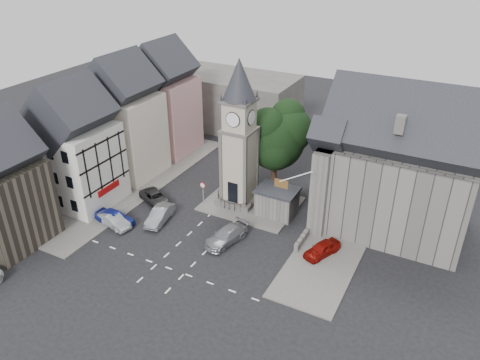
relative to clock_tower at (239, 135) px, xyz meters
The scene contains 23 objects.
ground 11.39m from the clock_tower, 90.00° to the right, with size 120.00×120.00×0.00m, color black.
pavement_west 15.00m from the clock_tower, behind, with size 6.00×30.00×0.14m, color #595651.
pavement_east 14.45m from the clock_tower, ahead, with size 6.00×26.00×0.14m, color #595651.
central_island 8.18m from the clock_tower, ahead, with size 10.00×8.00×0.16m, color #595651.
road_markings 15.74m from the clock_tower, 90.00° to the right, with size 20.00×8.00×0.01m, color silver.
clock_tower is the anchor object (origin of this frame).
stone_shelter 8.15m from the clock_tower, ahead, with size 4.30×3.30×3.08m.
town_tree 5.51m from the clock_tower, 68.23° to the left, with size 7.20×7.20×10.80m.
warning_sign_post 7.34m from the clock_tower, 141.37° to the right, with size 0.70×0.19×2.85m.
terrace_pink 17.51m from the clock_tower, 152.68° to the left, with size 8.10×7.60×12.80m.
terrace_cream 15.58m from the clock_tower, behind, with size 8.10×7.60×12.80m.
terrace_tudor 17.55m from the clock_tower, 152.73° to the right, with size 8.10×7.60×12.00m.
backdrop_west 23.69m from the clock_tower, 120.95° to the left, with size 20.00×10.00×8.00m, color #4C4944.
east_building 15.99m from the clock_tower, 10.92° to the left, with size 14.40×11.40×12.60m.
east_boundary_wall 12.15m from the clock_tower, 12.32° to the left, with size 0.40×16.00×0.90m, color #575450.
flagpole 9.01m from the clock_tower, 26.52° to the right, with size 3.68×0.10×2.74m.
car_west_blue 15.58m from the clock_tower, 133.05° to the right, with size 1.79×4.45×1.52m, color #1B2897.
car_west_silver 15.77m from the clock_tower, 131.41° to the right, with size 1.45×4.15×1.37m, color #9DA0A5.
car_west_grey 12.03m from the clock_tower, 150.54° to the right, with size 2.13×4.61×1.28m, color #29292B.
car_island_silver 11.87m from the clock_tower, 126.29° to the right, with size 1.56×4.48×1.48m, color gray.
car_island_east 10.82m from the clock_tower, 71.55° to the right, with size 2.04×5.02×1.46m, color gray.
car_east_red 14.63m from the clock_tower, 24.02° to the right, with size 1.60×3.99×1.36m, color maroon.
pedestrian 13.36m from the clock_tower, ahead, with size 0.63×0.41×1.72m, color #B7AE97.
Camera 1 is at (21.16, -32.27, 27.31)m, focal length 35.00 mm.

